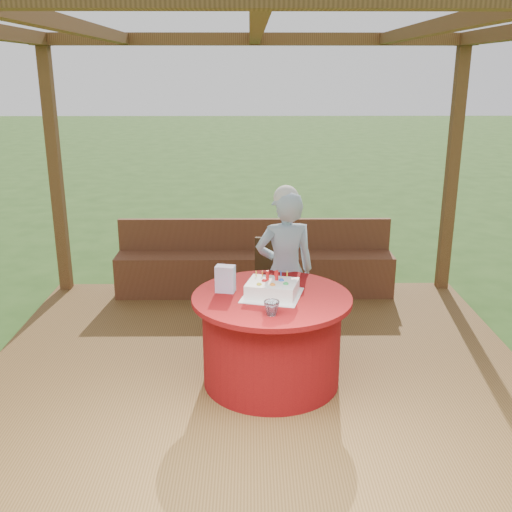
% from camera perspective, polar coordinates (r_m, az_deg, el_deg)
% --- Properties ---
extents(ground, '(60.00, 60.00, 0.00)m').
position_cam_1_polar(ground, '(5.15, 0.03, -11.52)').
color(ground, '#274A18').
rests_on(ground, ground).
extents(deck, '(4.50, 4.00, 0.12)m').
position_cam_1_polar(deck, '(5.12, 0.03, -10.93)').
color(deck, brown).
rests_on(deck, ground).
extents(pergola, '(4.50, 4.00, 2.72)m').
position_cam_1_polar(pergola, '(4.51, 0.03, 16.32)').
color(pergola, brown).
rests_on(pergola, deck).
extents(bench, '(3.00, 0.42, 0.80)m').
position_cam_1_polar(bench, '(6.58, -0.13, -1.31)').
color(bench, brown).
rests_on(bench, deck).
extents(table, '(1.22, 1.22, 0.72)m').
position_cam_1_polar(table, '(4.70, 1.48, -7.85)').
color(table, maroon).
rests_on(table, deck).
extents(chair, '(0.46, 0.46, 0.86)m').
position_cam_1_polar(chair, '(5.63, 1.82, -2.38)').
color(chair, '#322110').
rests_on(chair, deck).
extents(elderly_woman, '(0.56, 0.42, 1.45)m').
position_cam_1_polar(elderly_woman, '(5.17, 2.78, -1.18)').
color(elderly_woman, '#8BB4CF').
rests_on(elderly_woman, deck).
extents(birthday_cake, '(0.51, 0.51, 0.19)m').
position_cam_1_polar(birthday_cake, '(4.54, 1.55, -3.13)').
color(birthday_cake, white).
rests_on(birthday_cake, table).
extents(gift_bag, '(0.16, 0.12, 0.21)m').
position_cam_1_polar(gift_bag, '(4.61, -2.94, -2.19)').
color(gift_bag, '#E393C3').
rests_on(gift_bag, table).
extents(drinking_glass, '(0.12, 0.12, 0.10)m').
position_cam_1_polar(drinking_glass, '(4.19, 1.50, -4.98)').
color(drinking_glass, white).
rests_on(drinking_glass, table).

